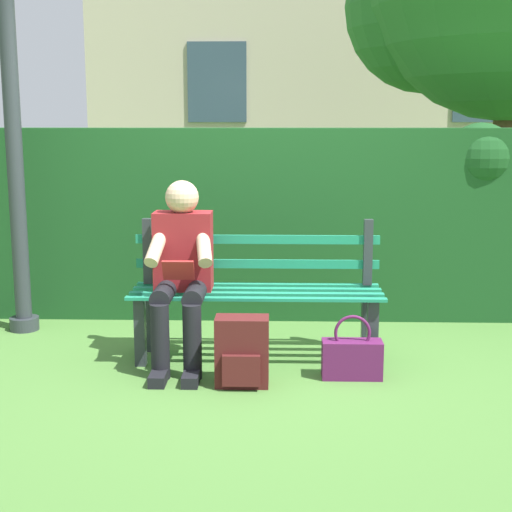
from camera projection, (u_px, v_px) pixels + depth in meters
The scene contains 7 objects.
ground at pixel (256, 359), 4.96m from camera, with size 60.00×60.00×0.00m, color #477533.
park_bench at pixel (257, 292), 4.93m from camera, with size 1.67×0.47×0.93m.
person_seated at pixel (181, 268), 4.75m from camera, with size 0.44×0.73×1.20m.
hedge_backdrop at pixel (280, 219), 6.04m from camera, with size 5.37×0.67×1.58m.
backpack at pixel (242, 352), 4.43m from camera, with size 0.32×0.26×0.42m.
handbag at pixel (352, 357), 4.57m from camera, with size 0.37×0.15×0.40m.
lamp_post at pixel (10, 71), 5.30m from camera, with size 0.25×0.25×3.55m.
Camera 1 is at (-0.14, 4.75, 1.58)m, focal length 51.42 mm.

